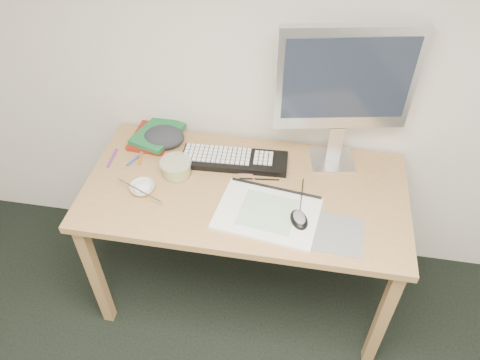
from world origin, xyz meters
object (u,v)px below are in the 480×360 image
object	(u,v)px
sketchpad	(268,213)
keyboard	(234,160)
monitor	(346,83)
rice_bowl	(142,188)
desk	(245,201)

from	to	relation	value
sketchpad	keyboard	size ratio (longest dim) A/B	0.85
monitor	rice_bowl	size ratio (longest dim) A/B	6.18
keyboard	rice_bowl	world-z (taller)	rice_bowl
rice_bowl	desk	bearing A→B (deg)	11.96
sketchpad	monitor	xyz separation A→B (m)	(0.25, 0.38, 0.41)
desk	sketchpad	xyz separation A→B (m)	(0.12, -0.13, 0.09)
keyboard	desk	bearing A→B (deg)	-67.12
desk	rice_bowl	bearing A→B (deg)	-168.04
desk	rice_bowl	size ratio (longest dim) A/B	13.13
sketchpad	monitor	size ratio (longest dim) A/B	0.63
desk	keyboard	bearing A→B (deg)	115.51
sketchpad	keyboard	bearing A→B (deg)	131.01
sketchpad	keyboard	distance (m)	0.35
desk	keyboard	distance (m)	0.20
sketchpad	rice_bowl	distance (m)	0.55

